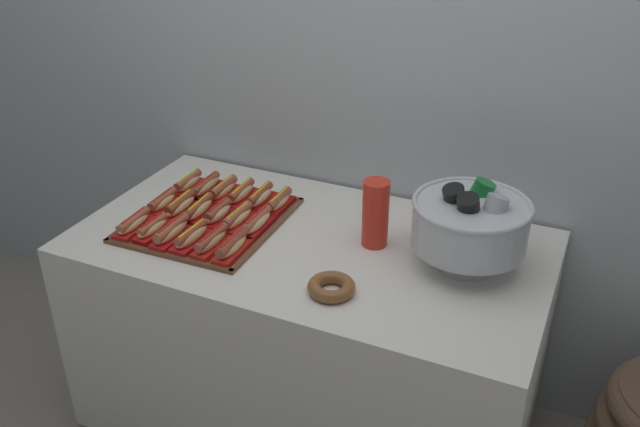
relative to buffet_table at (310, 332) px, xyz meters
The scene contains 25 objects.
ground_plane 0.42m from the buffet_table, ahead, with size 10.00×10.00×0.00m, color gray.
back_wall 1.00m from the buffet_table, 90.00° to the left, with size 6.00×0.10×2.60m, color #B2BCC1.
buffet_table is the anchor object (origin of this frame).
serving_tray 0.53m from the buffet_table, behind, with size 0.49×0.54×0.01m.
hot_dog_0 0.72m from the buffet_table, 160.32° to the right, with size 0.07×0.17×0.06m.
hot_dog_1 0.66m from the buffet_table, 157.71° to the right, with size 0.06×0.15×0.06m.
hot_dog_2 0.61m from the buffet_table, 154.28° to the right, with size 0.06×0.18×0.06m.
hot_dog_3 0.56m from the buffet_table, 149.62° to the right, with size 0.07×0.17×0.06m.
hot_dog_4 0.52m from the buffet_table, 143.02° to the right, with size 0.06×0.17×0.06m.
hot_dog_5 0.49m from the buffet_table, 133.33° to the right, with size 0.06×0.17×0.06m.
hot_dog_6 0.70m from the buffet_table, behind, with size 0.07×0.16×0.06m.
hot_dog_7 0.64m from the buffet_table, behind, with size 0.07×0.18×0.06m.
hot_dog_8 0.58m from the buffet_table, behind, with size 0.07×0.17×0.06m.
hot_dog_9 0.53m from the buffet_table, behind, with size 0.06×0.15×0.06m.
hot_dog_10 0.49m from the buffet_table, behind, with size 0.07×0.18×0.06m.
hot_dog_11 0.45m from the buffet_table, behind, with size 0.06×0.18×0.06m.
hot_dog_12 0.71m from the buffet_table, 166.74° to the left, with size 0.06×0.16×0.06m.
hot_dog_13 0.65m from the buffet_table, 164.58° to the left, with size 0.06×0.18×0.06m.
hot_dog_14 0.60m from the buffet_table, 161.70° to the left, with size 0.06×0.17×0.06m.
hot_dog_15 0.55m from the buffet_table, 157.71° to the left, with size 0.06×0.17×0.06m.
hot_dog_16 0.51m from the buffet_table, 151.86° to the left, with size 0.07×0.17×0.06m.
hot_dog_17 0.48m from the buffet_table, 142.75° to the left, with size 0.06×0.16×0.06m.
punch_bowl 0.73m from the buffet_table, ahead, with size 0.36×0.36×0.27m.
cup_stack 0.54m from the buffet_table, 18.08° to the left, with size 0.09×0.09×0.23m.
donut 0.50m from the buffet_table, 52.81° to the right, with size 0.14×0.14×0.04m.
Camera 1 is at (0.84, -1.75, 1.95)m, focal length 38.64 mm.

